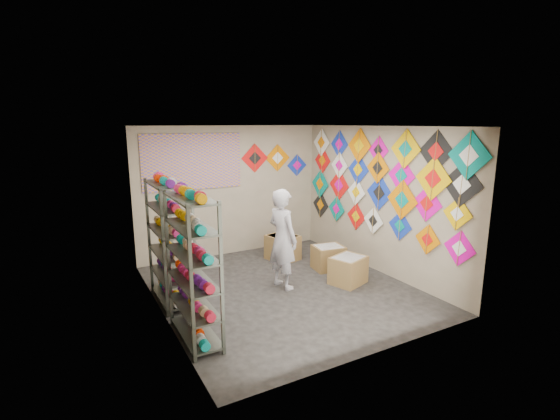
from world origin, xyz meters
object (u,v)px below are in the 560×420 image
shelf_rack_back (168,243)px  carton_b (328,258)px  shelf_rack_front (193,269)px  carton_a (348,270)px  shopkeeper (283,239)px  carton_c (283,247)px

shelf_rack_back → carton_b: shelf_rack_back is taller
shelf_rack_front → carton_a: (2.89, 0.53, -0.71)m
shelf_rack_back → shopkeeper: 1.85m
shopkeeper → shelf_rack_back: bearing=67.1°
carton_a → carton_c: 1.70m
shelf_rack_front → carton_a: 3.03m
shelf_rack_back → carton_b: size_ratio=3.42×
shelf_rack_back → carton_a: (2.89, -0.77, -0.71)m
shelf_rack_back → carton_a: shelf_rack_back is taller
shopkeeper → shelf_rack_front: bearing=105.7°
carton_b → carton_c: carton_c is taller
shelf_rack_front → carton_c: (2.51, 2.19, -0.70)m
carton_b → carton_c: (-0.49, 0.91, 0.03)m
shelf_rack_front → shelf_rack_back: (0.00, 1.30, 0.00)m
shelf_rack_front → carton_b: (3.01, 1.27, -0.72)m
shelf_rack_back → carton_c: bearing=19.4°
carton_a → carton_c: (-0.38, 1.66, 0.01)m
carton_a → shelf_rack_front: bearing=171.2°
shelf_rack_front → carton_b: 3.34m
shopkeeper → carton_a: shopkeeper is taller
shopkeeper → carton_c: bearing=-41.0°
carton_c → shopkeeper: bearing=-132.7°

